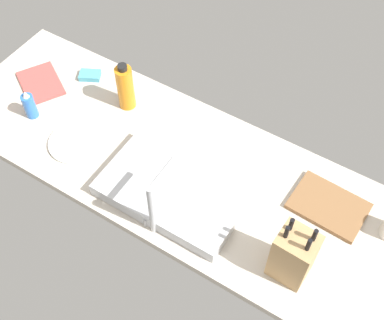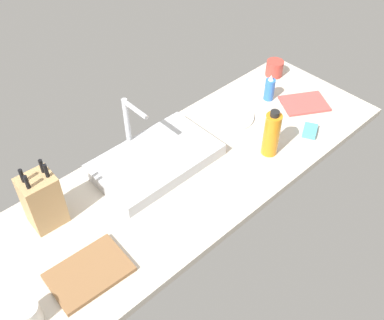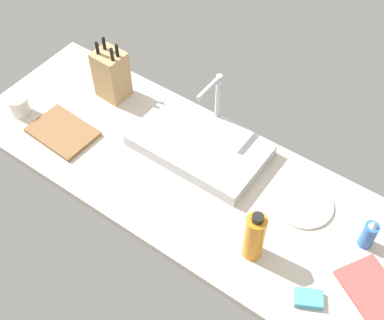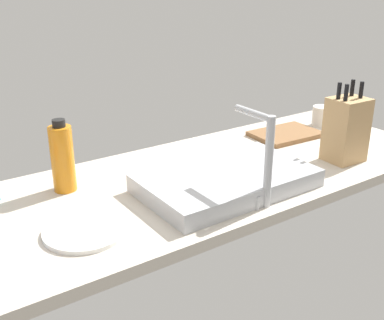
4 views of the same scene
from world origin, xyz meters
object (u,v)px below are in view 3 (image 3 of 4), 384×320
object	(u,v)px
knife_block	(111,75)
dish_towel	(373,291)
sink_basin	(200,145)
water_bottle	(254,236)
cutting_board	(63,132)
ceramic_cup	(19,106)
dish_sponge	(308,298)
faucet	(216,99)
soap_bottle	(369,234)
dinner_plate	(304,204)

from	to	relation	value
knife_block	dish_towel	world-z (taller)	knife_block
sink_basin	water_bottle	world-z (taller)	water_bottle
sink_basin	cutting_board	xyz separation A→B (cm)	(-50.64, -25.44, -1.87)
sink_basin	ceramic_cup	distance (cm)	78.15
dish_towel	dish_sponge	world-z (taller)	dish_sponge
faucet	cutting_board	distance (cm)	64.24
faucet	dish_sponge	world-z (taller)	faucet
dish_sponge	cutting_board	bearing A→B (deg)	176.75
knife_block	faucet	bearing A→B (deg)	13.69
water_bottle	sink_basin	bearing A→B (deg)	145.96
dish_towel	sink_basin	bearing A→B (deg)	167.86
cutting_board	water_bottle	world-z (taller)	water_bottle
ceramic_cup	faucet	bearing A→B (deg)	29.65
cutting_board	soap_bottle	world-z (taller)	soap_bottle
knife_block	cutting_board	size ratio (longest dim) A/B	1.05
dish_towel	dish_sponge	size ratio (longest dim) A/B	2.41
knife_block	soap_bottle	distance (cm)	119.92
sink_basin	water_bottle	bearing A→B (deg)	-34.04
sink_basin	dish_sponge	size ratio (longest dim) A/B	5.80
sink_basin	dish_towel	xyz separation A→B (cm)	(80.24, -17.26, -2.17)
dish_sponge	dinner_plate	bearing A→B (deg)	119.59
soap_bottle	sink_basin	bearing A→B (deg)	178.33
cutting_board	ceramic_cup	distance (cm)	22.96
dinner_plate	cutting_board	bearing A→B (deg)	-165.24
dish_sponge	sink_basin	bearing A→B (deg)	153.66
dish_towel	dish_sponge	xyz separation A→B (cm)	(-15.65, -14.72, 0.60)
sink_basin	water_bottle	size ratio (longest dim) A/B	2.33
soap_bottle	cutting_board	bearing A→B (deg)	-169.12
ceramic_cup	dish_sponge	xyz separation A→B (cm)	(137.89, -4.91, -3.00)
cutting_board	faucet	bearing A→B (deg)	38.67
water_bottle	soap_bottle	bearing A→B (deg)	40.38
knife_block	soap_bottle	xyz separation A→B (cm)	(119.62, -6.53, -5.32)
dish_towel	ceramic_cup	distance (cm)	153.90
faucet	knife_block	size ratio (longest dim) A/B	0.96
soap_bottle	ceramic_cup	distance (cm)	146.37
ceramic_cup	sink_basin	bearing A→B (deg)	20.27
cutting_board	dinner_plate	bearing A→B (deg)	14.76
soap_bottle	dish_towel	size ratio (longest dim) A/B	0.64
soap_bottle	water_bottle	size ratio (longest dim) A/B	0.62
faucet	dinner_plate	world-z (taller)	faucet
soap_bottle	dinner_plate	xyz separation A→B (cm)	(-24.54, 2.19, -5.43)
soap_bottle	dish_sponge	bearing A→B (deg)	-101.92
sink_basin	faucet	xyz separation A→B (cm)	(-1.89, 13.58, 13.25)
knife_block	water_bottle	xyz separation A→B (cm)	(89.59, -32.07, -0.91)
dinner_plate	water_bottle	bearing A→B (deg)	-101.20
ceramic_cup	dinner_plate	bearing A→B (deg)	12.80
knife_block	soap_bottle	size ratio (longest dim) A/B	2.01
faucet	dish_towel	world-z (taller)	faucet
dish_towel	dish_sponge	bearing A→B (deg)	-136.76
dish_towel	ceramic_cup	world-z (taller)	ceramic_cup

